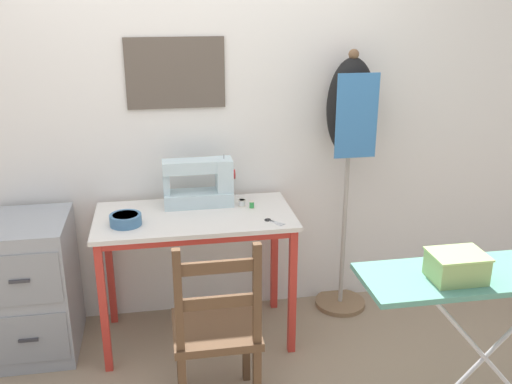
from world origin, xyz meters
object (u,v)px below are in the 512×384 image
scissors (271,221)px  wooden_chair (216,331)px  fabric_bowl (126,219)px  storage_box (457,266)px  thread_spool_near_machine (242,203)px  filing_cabinet (34,287)px  sewing_machine (202,184)px  dress_form (350,128)px  thread_spool_mid_table (252,205)px  ironing_board (497,280)px

scissors → wooden_chair: (-0.35, -0.47, -0.34)m
fabric_bowl → storage_box: bearing=-35.5°
scissors → thread_spool_near_machine: bearing=114.7°
filing_cabinet → storage_box: bearing=-30.0°
sewing_machine → storage_box: 1.50m
filing_cabinet → dress_form: size_ratio=0.48×
dress_form → storage_box: size_ratio=7.40×
filing_cabinet → sewing_machine: bearing=6.6°
scissors → thread_spool_mid_table: bearing=108.0°
sewing_machine → storage_box: size_ratio=1.85×
dress_form → storage_box: bearing=-88.0°
ironing_board → thread_spool_mid_table: bearing=129.6°
thread_spool_mid_table → ironing_board: 1.36m
thread_spool_near_machine → storage_box: 1.33m
scissors → ironing_board: (0.79, -0.83, 0.01)m
thread_spool_near_machine → dress_form: (0.65, 0.10, 0.39)m
sewing_machine → storage_box: bearing=-52.3°
sewing_machine → thread_spool_mid_table: 0.31m
thread_spool_near_machine → filing_cabinet: 1.24m
dress_form → thread_spool_near_machine: bearing=-171.2°
thread_spool_mid_table → wooden_chair: size_ratio=0.05×
sewing_machine → filing_cabinet: (-0.95, -0.11, -0.51)m
wooden_chair → sewing_machine: bearing=89.0°
scissors → wooden_chair: size_ratio=0.12×
ironing_board → storage_box: (-0.21, -0.04, 0.10)m
sewing_machine → dress_form: size_ratio=0.25×
scissors → thread_spool_near_machine: size_ratio=2.64×
thread_spool_near_machine → dress_form: bearing=8.8°
scissors → thread_spool_near_machine: (-0.12, 0.26, 0.02)m
thread_spool_near_machine → thread_spool_mid_table: 0.06m
thread_spool_mid_table → filing_cabinet: size_ratio=0.05×
thread_spool_mid_table → fabric_bowl: bearing=-169.5°
thread_spool_near_machine → storage_box: storage_box is taller
fabric_bowl → wooden_chair: (0.41, -0.55, -0.37)m
thread_spool_mid_table → storage_box: size_ratio=0.19×
dress_form → ironing_board: bearing=-77.7°
storage_box → sewing_machine: bearing=127.7°
filing_cabinet → dress_form: bearing=4.7°
thread_spool_near_machine → ironing_board: (0.91, -1.09, -0.00)m
dress_form → wooden_chair: bearing=-137.1°
filing_cabinet → storage_box: 2.22m
sewing_machine → scissors: sewing_machine is taller
sewing_machine → thread_spool_mid_table: size_ratio=9.70×
filing_cabinet → ironing_board: ironing_board is taller
thread_spool_near_machine → filing_cabinet: (-1.17, -0.05, -0.40)m
ironing_board → sewing_machine: bearing=134.6°
fabric_bowl → storage_box: 1.65m
sewing_machine → thread_spool_mid_table: bearing=-21.0°
thread_spool_near_machine → thread_spool_mid_table: thread_spool_mid_table is taller
scissors → ironing_board: 1.15m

